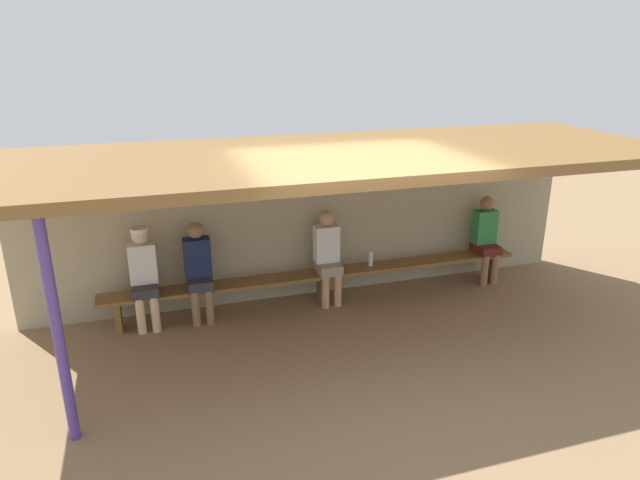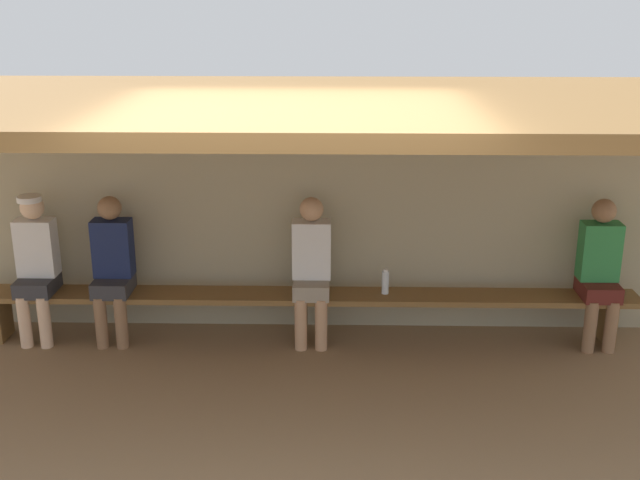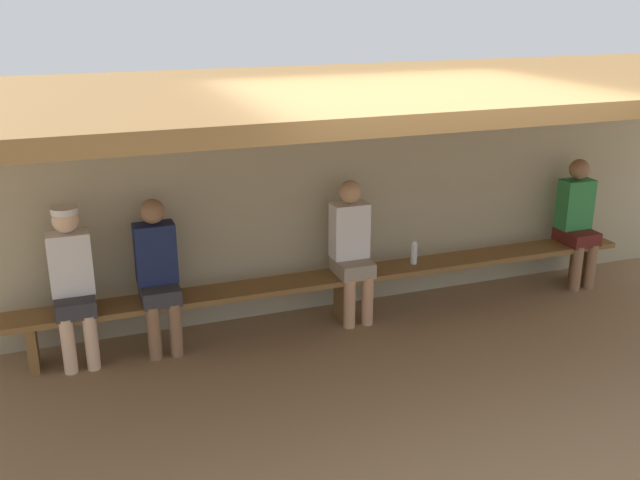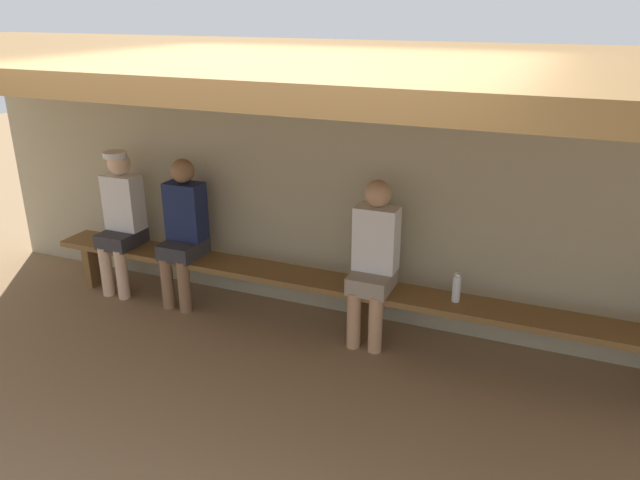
{
  "view_description": "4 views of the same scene",
  "coord_description": "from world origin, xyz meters",
  "px_view_note": "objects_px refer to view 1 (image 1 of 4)",
  "views": [
    {
      "loc": [
        -2.23,
        -5.43,
        3.52
      ],
      "look_at": [
        -0.15,
        1.17,
        1.08
      ],
      "focal_mm": 31.66,
      "sensor_mm": 36.0,
      "label": 1
    },
    {
      "loc": [
        0.3,
        -5.05,
        3.11
      ],
      "look_at": [
        0.16,
        1.24,
        1.07
      ],
      "focal_mm": 44.51,
      "sensor_mm": 36.0,
      "label": 2
    },
    {
      "loc": [
        -2.39,
        -4.3,
        2.97
      ],
      "look_at": [
        -0.35,
        1.22,
        0.94
      ],
      "focal_mm": 40.91,
      "sensor_mm": 36.0,
      "label": 3
    },
    {
      "loc": [
        1.41,
        -2.72,
        2.58
      ],
      "look_at": [
        -0.19,
        1.11,
        0.98
      ],
      "focal_mm": 34.48,
      "sensor_mm": 36.0,
      "label": 4
    }
  ],
  "objects_px": {
    "support_post": "(58,334)",
    "player_middle": "(199,268)",
    "water_bottle_orange": "(371,259)",
    "bench": "(322,277)",
    "player_leftmost": "(144,273)",
    "player_rightmost": "(486,236)",
    "player_in_red": "(328,254)"
  },
  "relations": [
    {
      "from": "bench",
      "to": "water_bottle_orange",
      "type": "bearing_deg",
      "value": 1.49
    },
    {
      "from": "player_middle",
      "to": "player_leftmost",
      "type": "relative_size",
      "value": 0.99
    },
    {
      "from": "bench",
      "to": "player_leftmost",
      "type": "height_order",
      "value": "player_leftmost"
    },
    {
      "from": "bench",
      "to": "player_rightmost",
      "type": "height_order",
      "value": "player_rightmost"
    },
    {
      "from": "support_post",
      "to": "water_bottle_orange",
      "type": "bearing_deg",
      "value": 28.84
    },
    {
      "from": "player_middle",
      "to": "player_leftmost",
      "type": "bearing_deg",
      "value": 179.96
    },
    {
      "from": "player_rightmost",
      "to": "support_post",
      "type": "bearing_deg",
      "value": -159.84
    },
    {
      "from": "bench",
      "to": "player_in_red",
      "type": "relative_size",
      "value": 4.49
    },
    {
      "from": "support_post",
      "to": "player_rightmost",
      "type": "height_order",
      "value": "support_post"
    },
    {
      "from": "bench",
      "to": "player_middle",
      "type": "bearing_deg",
      "value": 179.9
    },
    {
      "from": "support_post",
      "to": "water_bottle_orange",
      "type": "relative_size",
      "value": 9.48
    },
    {
      "from": "player_leftmost",
      "to": "support_post",
      "type": "bearing_deg",
      "value": -109.04
    },
    {
      "from": "player_rightmost",
      "to": "player_middle",
      "type": "distance_m",
      "value": 4.32
    },
    {
      "from": "bench",
      "to": "water_bottle_orange",
      "type": "height_order",
      "value": "water_bottle_orange"
    },
    {
      "from": "support_post",
      "to": "player_middle",
      "type": "height_order",
      "value": "support_post"
    },
    {
      "from": "bench",
      "to": "water_bottle_orange",
      "type": "relative_size",
      "value": 25.85
    },
    {
      "from": "bench",
      "to": "player_middle",
      "type": "xyz_separation_m",
      "value": [
        -1.69,
        0.0,
        0.34
      ]
    },
    {
      "from": "support_post",
      "to": "water_bottle_orange",
      "type": "xyz_separation_m",
      "value": [
        3.85,
        2.12,
        -0.53
      ]
    },
    {
      "from": "player_rightmost",
      "to": "player_in_red",
      "type": "bearing_deg",
      "value": 180.0
    },
    {
      "from": "player_leftmost",
      "to": "player_rightmost",
      "type": "bearing_deg",
      "value": -0.01
    },
    {
      "from": "player_leftmost",
      "to": "water_bottle_orange",
      "type": "bearing_deg",
      "value": 0.29
    },
    {
      "from": "support_post",
      "to": "player_leftmost",
      "type": "relative_size",
      "value": 1.64
    },
    {
      "from": "bench",
      "to": "player_middle",
      "type": "relative_size",
      "value": 4.49
    },
    {
      "from": "player_middle",
      "to": "water_bottle_orange",
      "type": "xyz_separation_m",
      "value": [
        2.44,
        0.02,
        -0.16
      ]
    },
    {
      "from": "support_post",
      "to": "water_bottle_orange",
      "type": "height_order",
      "value": "support_post"
    },
    {
      "from": "player_middle",
      "to": "support_post",
      "type": "bearing_deg",
      "value": -123.88
    },
    {
      "from": "player_rightmost",
      "to": "water_bottle_orange",
      "type": "height_order",
      "value": "player_rightmost"
    },
    {
      "from": "player_leftmost",
      "to": "player_middle",
      "type": "bearing_deg",
      "value": -0.04
    },
    {
      "from": "bench",
      "to": "player_leftmost",
      "type": "relative_size",
      "value": 4.46
    },
    {
      "from": "player_in_red",
      "to": "bench",
      "type": "bearing_deg",
      "value": -177.86
    },
    {
      "from": "support_post",
      "to": "player_in_red",
      "type": "bearing_deg",
      "value": 33.41
    },
    {
      "from": "player_middle",
      "to": "water_bottle_orange",
      "type": "height_order",
      "value": "player_middle"
    }
  ]
}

